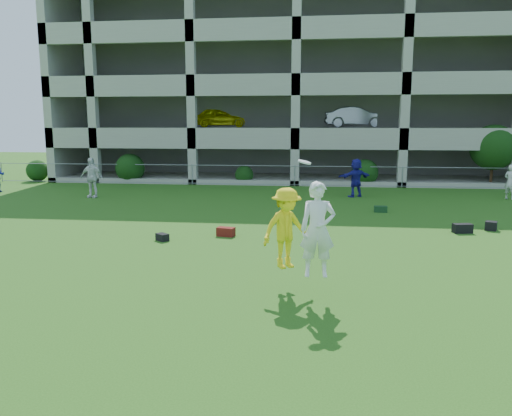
# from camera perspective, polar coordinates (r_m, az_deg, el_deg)

# --- Properties ---
(ground) EXTENTS (100.00, 100.00, 0.00)m
(ground) POSITION_cam_1_polar(r_m,az_deg,el_deg) (10.19, -0.30, -10.64)
(ground) COLOR #235114
(ground) RESTS_ON ground
(bystander_b) EXTENTS (1.17, 0.57, 1.94)m
(bystander_b) POSITION_cam_1_polar(r_m,az_deg,el_deg) (25.37, -18.28, 3.32)
(bystander_b) COLOR white
(bystander_b) RESTS_ON ground
(bystander_d) EXTENTS (1.78, 1.32, 1.87)m
(bystander_d) POSITION_cam_1_polar(r_m,az_deg,el_deg) (24.80, 11.34, 3.40)
(bystander_d) COLOR navy
(bystander_d) RESTS_ON ground
(bystander_e) EXTENTS (0.70, 0.71, 1.65)m
(bystander_e) POSITION_cam_1_polar(r_m,az_deg,el_deg) (26.39, 27.08, 2.67)
(bystander_e) COLOR silver
(bystander_e) RESTS_ON ground
(bag_red_a) EXTENTS (0.60, 0.41, 0.28)m
(bag_red_a) POSITION_cam_1_polar(r_m,az_deg,el_deg) (15.90, -3.46, -2.73)
(bag_red_a) COLOR #5B160F
(bag_red_a) RESTS_ON ground
(bag_black_b) EXTENTS (0.47, 0.45, 0.22)m
(bag_black_b) POSITION_cam_1_polar(r_m,az_deg,el_deg) (15.52, -10.65, -3.29)
(bag_black_b) COLOR black
(bag_black_b) RESTS_ON ground
(crate_d) EXTENTS (0.46, 0.46, 0.30)m
(crate_d) POSITION_cam_1_polar(r_m,az_deg,el_deg) (18.49, 25.27, -1.86)
(crate_d) COLOR black
(crate_d) RESTS_ON ground
(bag_black_e) EXTENTS (0.65, 0.41, 0.30)m
(bag_black_e) POSITION_cam_1_polar(r_m,az_deg,el_deg) (17.68, 22.52, -2.16)
(bag_black_e) COLOR black
(bag_black_e) RESTS_ON ground
(bag_green_g) EXTENTS (0.50, 0.30, 0.25)m
(bag_green_g) POSITION_cam_1_polar(r_m,az_deg,el_deg) (20.77, 14.05, -0.12)
(bag_green_g) COLOR #12341F
(bag_green_g) RESTS_ON ground
(frisbee_contest) EXTENTS (1.67, 1.49, 2.35)m
(frisbee_contest) POSITION_cam_1_polar(r_m,az_deg,el_deg) (10.41, 4.59, -2.35)
(frisbee_contest) COLOR yellow
(frisbee_contest) RESTS_ON ground
(parking_garage) EXTENTS (30.00, 14.00, 12.00)m
(parking_garage) POSITION_cam_1_polar(r_m,az_deg,el_deg) (37.29, 5.13, 13.38)
(parking_garage) COLOR #9E998C
(parking_garage) RESTS_ON ground
(fence) EXTENTS (36.06, 0.06, 1.20)m
(fence) POSITION_cam_1_polar(r_m,az_deg,el_deg) (28.66, 4.43, 3.72)
(fence) COLOR gray
(fence) RESTS_ON ground
(shrub_row) EXTENTS (34.38, 2.52, 3.50)m
(shrub_row) POSITION_cam_1_polar(r_m,az_deg,el_deg) (29.46, 13.51, 5.40)
(shrub_row) COLOR #163D11
(shrub_row) RESTS_ON ground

